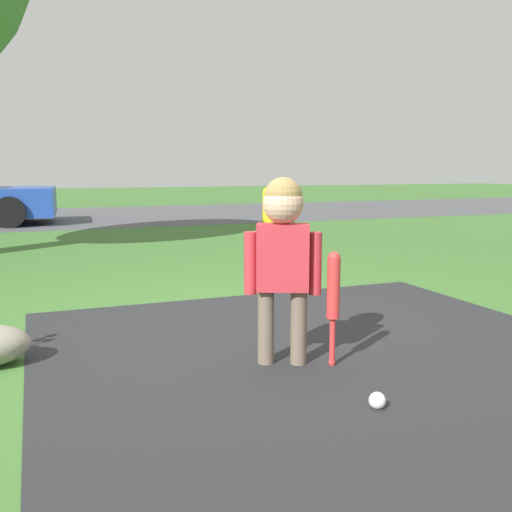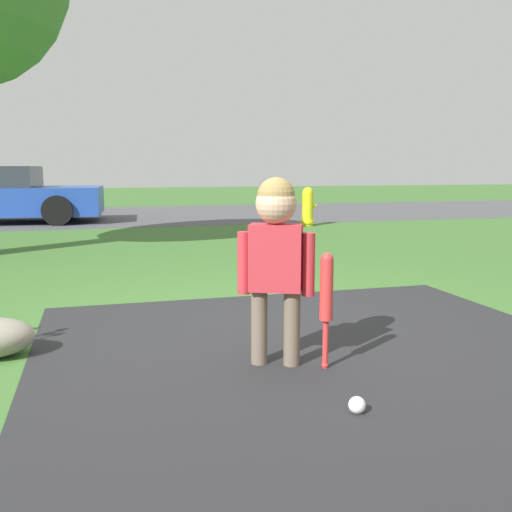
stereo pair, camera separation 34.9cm
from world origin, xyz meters
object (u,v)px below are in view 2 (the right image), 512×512
object	(u,v)px
child	(276,245)
baseball_bat	(326,294)
sports_ball	(357,405)
fire_hydrant	(308,207)

from	to	relation	value
child	baseball_bat	world-z (taller)	child
child	sports_ball	size ratio (longest dim) A/B	13.25
child	sports_ball	bearing A→B (deg)	-53.39
sports_ball	fire_hydrant	bearing A→B (deg)	70.70
sports_ball	fire_hydrant	distance (m)	8.52
child	fire_hydrant	bearing A→B (deg)	92.07
child	baseball_bat	size ratio (longest dim) A/B	1.62
sports_ball	fire_hydrant	world-z (taller)	fire_hydrant
sports_ball	baseball_bat	bearing A→B (deg)	81.47
fire_hydrant	baseball_bat	bearing A→B (deg)	-110.10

